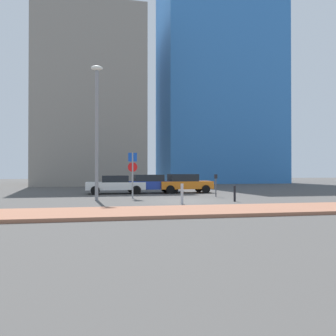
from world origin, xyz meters
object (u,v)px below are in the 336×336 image
parking_sign_post (133,169)px  street_lamp (97,122)px  parked_car_blue (151,183)px  traffic_bollard_near (235,194)px  parked_car_orange (184,183)px  parked_car_white (116,184)px  traffic_bollard_mid (182,194)px  parking_meter (216,182)px

parking_sign_post → street_lamp: street_lamp is taller
parked_car_blue → traffic_bollard_near: bearing=-66.1°
parking_sign_post → street_lamp: (-2.20, -0.97, 2.79)m
parked_car_orange → traffic_bollard_near: size_ratio=4.75×
parked_car_white → traffic_bollard_mid: bearing=-71.0°
traffic_bollard_near → parking_sign_post: bearing=149.0°
parking_meter → traffic_bollard_mid: parking_meter is taller
parked_car_blue → parked_car_orange: size_ratio=1.07×
parking_sign_post → parked_car_blue: bearing=68.7°
parked_car_orange → traffic_bollard_near: (0.94, -8.06, -0.33)m
street_lamp → traffic_bollard_near: (7.67, -2.32, -4.17)m
parked_car_blue → street_lamp: 8.08m
parked_car_blue → parking_meter: 5.89m
parking_sign_post → traffic_bollard_mid: (2.18, -4.29, -1.29)m
parked_car_orange → parking_sign_post: 6.67m
parking_sign_post → street_lamp: 3.68m
parking_sign_post → traffic_bollard_near: parking_sign_post is taller
parked_car_blue → traffic_bollard_mid: size_ratio=4.26×
parking_meter → parking_sign_post: bearing=-177.3°
parking_meter → traffic_bollard_mid: size_ratio=1.40×
parking_sign_post → parking_meter: (5.59, 0.27, -0.86)m
traffic_bollard_mid → street_lamp: bearing=142.9°
parked_car_white → parking_sign_post: bearing=-79.2°
traffic_bollard_mid → traffic_bollard_near: bearing=16.9°
traffic_bollard_near → traffic_bollard_mid: (-3.29, -1.00, 0.09)m
traffic_bollard_mid → parked_car_white: bearing=109.0°
parking_sign_post → street_lamp: size_ratio=0.36×
parked_car_white → parking_sign_post: parking_sign_post is taller
street_lamp → traffic_bollard_near: size_ratio=8.87×
parked_car_orange → parking_meter: bearing=-76.8°
parked_car_orange → street_lamp: (-6.73, -5.75, 3.84)m
parked_car_blue → parking_sign_post: size_ratio=1.58×
parked_car_orange → traffic_bollard_mid: 9.37m
parked_car_white → parking_meter: size_ratio=2.94×
street_lamp → traffic_bollard_mid: 6.84m
parked_car_white → parking_sign_post: (0.89, -4.65, 1.11)m
street_lamp → traffic_bollard_mid: street_lamp is taller
parked_car_white → parked_car_blue: bearing=4.0°
parked_car_orange → parking_sign_post: bearing=-133.5°
parked_car_orange → parked_car_white: bearing=-178.6°
parked_car_white → parked_car_orange: size_ratio=1.04×
parked_car_blue → traffic_bollard_near: parked_car_blue is taller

